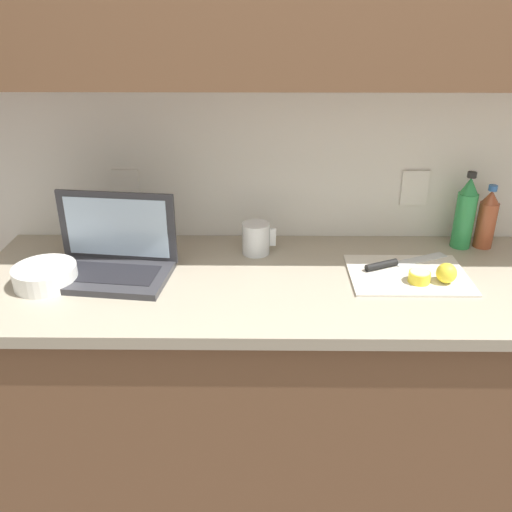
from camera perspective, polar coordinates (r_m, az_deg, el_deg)
name	(u,v)px	position (r m, az deg, el deg)	size (l,w,h in m)	color
ground_plane	(341,489)	(2.20, 8.92, -23.05)	(12.00, 12.00, 0.00)	#564C47
wall_back	(366,30)	(1.72, 11.50, 22.31)	(5.20, 0.38, 2.60)	white
counter_unit	(356,392)	(1.90, 10.45, -13.89)	(2.33, 0.64, 0.88)	brown
laptop	(112,256)	(1.69, -14.90, 0.01)	(0.38, 0.26, 0.24)	#333338
cutting_board	(408,275)	(1.70, 15.68, -1.92)	(0.35, 0.26, 0.01)	silver
knife	(392,263)	(1.73, 14.16, -0.76)	(0.28, 0.15, 0.02)	silver
lemon_half_cut	(419,277)	(1.65, 16.81, -2.11)	(0.06, 0.06, 0.03)	yellow
lemon_whole_beside	(446,273)	(1.67, 19.41, -1.71)	(0.06, 0.06, 0.06)	yellow
bottle_green_soda	(487,219)	(1.95, 23.13, 3.56)	(0.06, 0.06, 0.22)	#A34C2D
bottle_oil_tall	(465,213)	(1.92, 21.16, 4.20)	(0.07, 0.07, 0.26)	#2D934C
measuring_cup	(256,238)	(1.77, 0.02, 1.87)	(0.11, 0.09, 0.10)	silver
bowl_white	(45,276)	(1.69, -21.30, -1.94)	(0.18, 0.18, 0.06)	white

